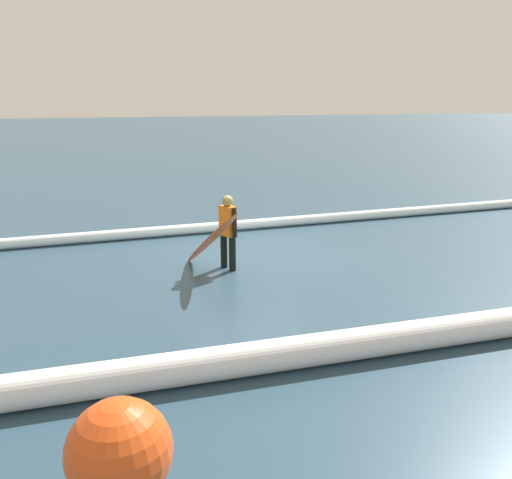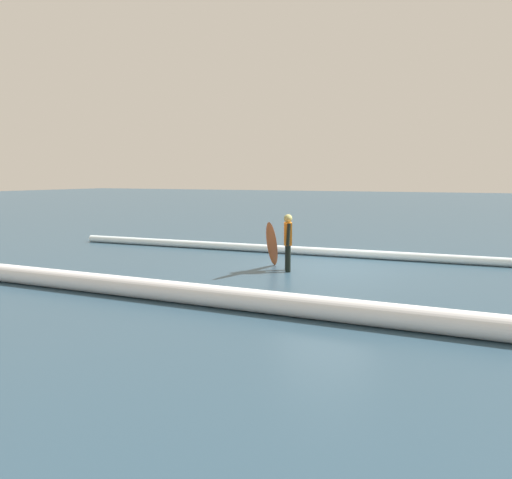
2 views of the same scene
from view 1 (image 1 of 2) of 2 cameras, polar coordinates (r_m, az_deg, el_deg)
name	(u,v)px [view 1 (image 1 of 2)]	position (r m, az deg, el deg)	size (l,w,h in m)	color
ground_plane	(258,255)	(11.74, 0.20, -1.71)	(149.14, 149.14, 0.00)	#2A4457
surfer	(228,228)	(10.64, -3.03, 1.19)	(0.32, 0.57, 1.51)	black
surfboard	(211,239)	(10.44, -4.83, 0.02)	(0.89, 1.92, 1.43)	#E55926
channel_buoy	(121,475)	(3.20, -14.21, -23.22)	(0.57, 0.57, 1.90)	#262626
wave_crest_foreground	(266,223)	(14.13, 1.04, 1.76)	(0.26, 0.26, 21.88)	white
wave_crest_midground	(382,340)	(7.55, 13.30, -10.43)	(0.42, 0.42, 21.18)	white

